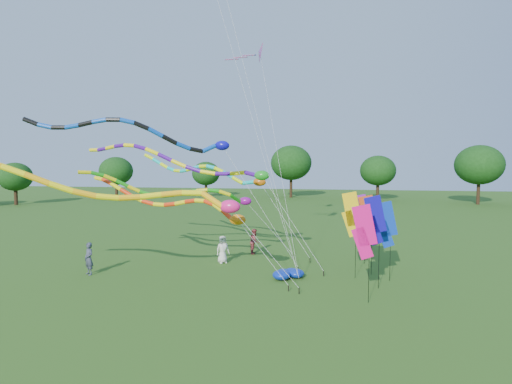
% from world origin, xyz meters
% --- Properties ---
extents(ground, '(160.00, 160.00, 0.00)m').
position_xyz_m(ground, '(0.00, 0.00, 0.00)').
color(ground, '#235316').
rests_on(ground, ground).
extents(tree_ring, '(118.08, 121.17, 9.68)m').
position_xyz_m(tree_ring, '(-0.85, -5.08, 5.13)').
color(tree_ring, '#382314').
rests_on(tree_ring, ground).
extents(tube_kite_red, '(12.40, 4.26, 5.92)m').
position_xyz_m(tube_kite_red, '(-4.19, 5.11, 3.92)').
color(tube_kite_red, black).
rests_on(tube_kite_red, ground).
extents(tube_kite_orange, '(16.24, 4.25, 7.22)m').
position_xyz_m(tube_kite_orange, '(-5.60, 0.34, 5.04)').
color(tube_kite_orange, black).
rests_on(tube_kite_orange, ground).
extents(tube_kite_purple, '(16.32, 4.62, 8.15)m').
position_xyz_m(tube_kite_purple, '(-4.93, 7.87, 6.26)').
color(tube_kite_purple, black).
rests_on(tube_kite_purple, ground).
extents(tube_kite_blue, '(13.45, 4.57, 9.10)m').
position_xyz_m(tube_kite_blue, '(-5.19, 3.43, 7.66)').
color(tube_kite_blue, black).
rests_on(tube_kite_blue, ground).
extents(tube_kite_cyan, '(12.68, 4.63, 7.36)m').
position_xyz_m(tube_kite_cyan, '(-4.06, 10.94, 5.52)').
color(tube_kite_cyan, black).
rests_on(tube_kite_cyan, ground).
extents(tube_kite_green, '(11.91, 4.72, 6.35)m').
position_xyz_m(tube_kite_green, '(-4.62, 7.20, 4.43)').
color(tube_kite_green, black).
rests_on(tube_kite_green, ground).
extents(delta_kite_high_c, '(5.17, 5.91, 14.19)m').
position_xyz_m(delta_kite_high_c, '(-0.41, 9.10, 13.11)').
color(delta_kite_high_c, black).
rests_on(delta_kite_high_c, ground).
extents(banner_pole_blue_b, '(1.16, 0.13, 4.26)m').
position_xyz_m(banner_pole_blue_b, '(6.95, 5.40, 3.00)').
color(banner_pole_blue_b, black).
rests_on(banner_pole_blue_b, ground).
extents(banner_pole_violet, '(1.16, 0.23, 4.32)m').
position_xyz_m(banner_pole_violet, '(5.93, 9.13, 3.06)').
color(banner_pole_violet, black).
rests_on(banner_pole_violet, ground).
extents(banner_pole_orange, '(1.12, 0.46, 4.71)m').
position_xyz_m(banner_pole_orange, '(5.20, 5.74, 3.45)').
color(banner_pole_orange, black).
rests_on(banner_pole_orange, ground).
extents(banner_pole_red, '(1.15, 0.34, 4.48)m').
position_xyz_m(banner_pole_red, '(6.11, 6.56, 3.22)').
color(banner_pole_red, black).
rests_on(banner_pole_red, ground).
extents(banner_pole_blue_a, '(1.16, 0.23, 4.67)m').
position_xyz_m(banner_pole_blue_a, '(6.22, 3.85, 3.41)').
color(banner_pole_blue_a, black).
rests_on(banner_pole_blue_a, ground).
extents(banner_pole_magenta_a, '(1.16, 0.11, 4.45)m').
position_xyz_m(banner_pole_magenta_a, '(5.54, 1.56, 3.19)').
color(banner_pole_magenta_a, black).
rests_on(banner_pole_magenta_a, ground).
extents(blue_nylon_heap, '(1.60, 1.70, 0.54)m').
position_xyz_m(blue_nylon_heap, '(1.69, 5.15, 0.24)').
color(blue_nylon_heap, '#0C28A1').
rests_on(blue_nylon_heap, ground).
extents(person_a, '(0.99, 0.93, 1.70)m').
position_xyz_m(person_a, '(-2.51, 7.75, 0.85)').
color(person_a, silver).
rests_on(person_a, ground).
extents(person_b, '(0.79, 0.71, 1.81)m').
position_xyz_m(person_b, '(-9.16, 3.76, 0.91)').
color(person_b, '#393D50').
rests_on(person_b, ground).
extents(person_c, '(0.66, 0.84, 1.71)m').
position_xyz_m(person_c, '(-1.03, 10.71, 0.86)').
color(person_c, '#953639').
rests_on(person_c, ground).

